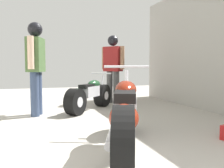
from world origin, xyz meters
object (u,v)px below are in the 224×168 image
motorcycle_maroon_cruiser (125,115)px  mechanic_with_helmet (36,60)px  mechanic_in_blue (113,63)px  motorcycle_black_naked (89,95)px

motorcycle_maroon_cruiser → mechanic_with_helmet: (-0.90, 2.45, 0.66)m
mechanic_in_blue → motorcycle_black_naked: bearing=-132.3°
motorcycle_black_naked → mechanic_with_helmet: 1.34m
mechanic_in_blue → mechanic_with_helmet: mechanic_with_helmet is taller
motorcycle_black_naked → motorcycle_maroon_cruiser: bearing=-94.2°
motorcycle_maroon_cruiser → mechanic_in_blue: mechanic_in_blue is taller
motorcycle_black_naked → mechanic_with_helmet: mechanic_with_helmet is taller
motorcycle_maroon_cruiser → mechanic_with_helmet: size_ratio=1.10×
mechanic_with_helmet → motorcycle_black_naked: bearing=10.5°
motorcycle_black_naked → mechanic_in_blue: size_ratio=0.81×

